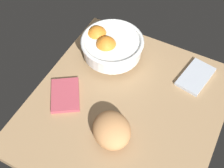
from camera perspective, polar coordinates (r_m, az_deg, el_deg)
ground_plane at (r=104.72cm, az=2.44°, el=-4.64°), size 68.79×62.81×3.00cm
fruit_bowl at (r=112.70cm, az=-0.33°, el=7.33°), size 23.21×23.21×11.03cm
bread_loaf at (r=94.42cm, az=-0.06°, el=-8.63°), size 17.83×17.92×7.75cm
napkin_folded at (r=106.36cm, az=-8.79°, el=-2.05°), size 16.71×15.50×1.38cm
napkin_spare at (r=114.16cm, az=15.46°, el=1.37°), size 16.44×11.44×1.20cm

